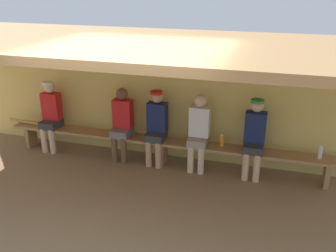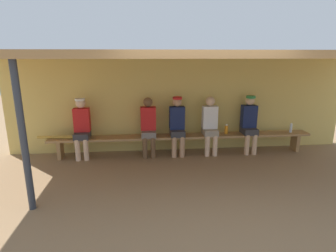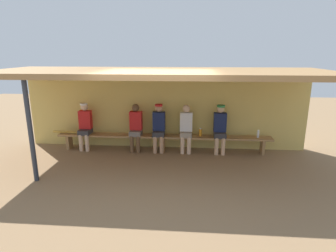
{
  "view_description": "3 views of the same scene",
  "coord_description": "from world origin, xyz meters",
  "px_view_note": "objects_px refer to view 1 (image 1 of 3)",
  "views": [
    {
      "loc": [
        1.86,
        -4.4,
        3.18
      ],
      "look_at": [
        0.13,
        1.42,
        0.79
      ],
      "focal_mm": 41.07,
      "sensor_mm": 36.0,
      "label": 1
    },
    {
      "loc": [
        -0.91,
        -4.43,
        2.25
      ],
      "look_at": [
        -0.38,
        1.08,
        0.81
      ],
      "focal_mm": 29.3,
      "sensor_mm": 36.0,
      "label": 2
    },
    {
      "loc": [
        0.72,
        -5.9,
        2.72
      ],
      "look_at": [
        0.15,
        1.3,
        0.8
      ],
      "focal_mm": 29.75,
      "sensor_mm": 36.0,
      "label": 3
    }
  ],
  "objects_px": {
    "player_with_sunglasses": "(156,124)",
    "water_bottle_green": "(222,140)",
    "player_middle": "(51,113)",
    "player_leftmost": "(199,130)",
    "player_in_blue": "(254,135)",
    "water_bottle_blue": "(320,153)",
    "player_in_red": "(122,121)",
    "baseball_bat": "(28,122)",
    "bench": "(163,144)"
  },
  "relations": [
    {
      "from": "water_bottle_green",
      "to": "baseball_bat",
      "type": "distance_m",
      "value": 3.82
    },
    {
      "from": "player_in_blue",
      "to": "baseball_bat",
      "type": "bearing_deg",
      "value": -179.95
    },
    {
      "from": "player_middle",
      "to": "player_with_sunglasses",
      "type": "distance_m",
      "value": 2.12
    },
    {
      "from": "player_leftmost",
      "to": "player_with_sunglasses",
      "type": "bearing_deg",
      "value": 179.96
    },
    {
      "from": "player_middle",
      "to": "player_with_sunglasses",
      "type": "bearing_deg",
      "value": 0.0
    },
    {
      "from": "bench",
      "to": "player_in_blue",
      "type": "xyz_separation_m",
      "value": [
        1.57,
        0.0,
        0.36
      ]
    },
    {
      "from": "player_middle",
      "to": "water_bottle_blue",
      "type": "height_order",
      "value": "player_middle"
    },
    {
      "from": "player_leftmost",
      "to": "water_bottle_blue",
      "type": "distance_m",
      "value": 1.98
    },
    {
      "from": "player_leftmost",
      "to": "water_bottle_green",
      "type": "relative_size",
      "value": 6.06
    },
    {
      "from": "player_with_sunglasses",
      "to": "water_bottle_green",
      "type": "relative_size",
      "value": 6.11
    },
    {
      "from": "player_in_blue",
      "to": "player_with_sunglasses",
      "type": "relative_size",
      "value": 1.0
    },
    {
      "from": "player_in_blue",
      "to": "water_bottle_green",
      "type": "height_order",
      "value": "player_in_blue"
    },
    {
      "from": "player_leftmost",
      "to": "baseball_bat",
      "type": "relative_size",
      "value": 1.5
    },
    {
      "from": "player_leftmost",
      "to": "player_middle",
      "type": "distance_m",
      "value": 2.88
    },
    {
      "from": "player_in_red",
      "to": "player_with_sunglasses",
      "type": "relative_size",
      "value": 0.99
    },
    {
      "from": "player_leftmost",
      "to": "player_in_blue",
      "type": "height_order",
      "value": "player_in_blue"
    },
    {
      "from": "player_in_blue",
      "to": "water_bottle_green",
      "type": "relative_size",
      "value": 6.11
    },
    {
      "from": "bench",
      "to": "player_leftmost",
      "type": "xyz_separation_m",
      "value": [
        0.64,
        0.0,
        0.34
      ]
    },
    {
      "from": "player_leftmost",
      "to": "baseball_bat",
      "type": "bearing_deg",
      "value": -179.95
    },
    {
      "from": "player_middle",
      "to": "player_with_sunglasses",
      "type": "relative_size",
      "value": 1.0
    },
    {
      "from": "player_leftmost",
      "to": "bench",
      "type": "bearing_deg",
      "value": -179.72
    },
    {
      "from": "bench",
      "to": "water_bottle_blue",
      "type": "relative_size",
      "value": 27.23
    },
    {
      "from": "player_in_red",
      "to": "player_in_blue",
      "type": "height_order",
      "value": "player_in_blue"
    },
    {
      "from": "player_in_blue",
      "to": "water_bottle_blue",
      "type": "bearing_deg",
      "value": 0.12
    },
    {
      "from": "player_leftmost",
      "to": "player_in_red",
      "type": "distance_m",
      "value": 1.41
    },
    {
      "from": "water_bottle_blue",
      "to": "player_with_sunglasses",
      "type": "bearing_deg",
      "value": -179.95
    },
    {
      "from": "bench",
      "to": "baseball_bat",
      "type": "xyz_separation_m",
      "value": [
        -2.78,
        -0.0,
        0.11
      ]
    },
    {
      "from": "baseball_bat",
      "to": "player_leftmost",
      "type": "bearing_deg",
      "value": 6.25
    },
    {
      "from": "water_bottle_green",
      "to": "player_in_red",
      "type": "bearing_deg",
      "value": -178.93
    },
    {
      "from": "player_with_sunglasses",
      "to": "water_bottle_blue",
      "type": "distance_m",
      "value": 2.74
    },
    {
      "from": "player_in_red",
      "to": "player_in_blue",
      "type": "bearing_deg",
      "value": 0.01
    },
    {
      "from": "player_middle",
      "to": "water_bottle_blue",
      "type": "bearing_deg",
      "value": 0.03
    },
    {
      "from": "player_with_sunglasses",
      "to": "water_bottle_green",
      "type": "bearing_deg",
      "value": 1.64
    },
    {
      "from": "player_leftmost",
      "to": "water_bottle_blue",
      "type": "relative_size",
      "value": 6.06
    },
    {
      "from": "player_middle",
      "to": "player_in_blue",
      "type": "distance_m",
      "value": 3.81
    },
    {
      "from": "player_in_red",
      "to": "water_bottle_blue",
      "type": "bearing_deg",
      "value": 0.05
    },
    {
      "from": "water_bottle_green",
      "to": "water_bottle_blue",
      "type": "bearing_deg",
      "value": -1.14
    },
    {
      "from": "bench",
      "to": "player_with_sunglasses",
      "type": "height_order",
      "value": "player_with_sunglasses"
    },
    {
      "from": "player_in_red",
      "to": "player_with_sunglasses",
      "type": "xyz_separation_m",
      "value": [
        0.65,
        0.0,
        0.02
      ]
    },
    {
      "from": "water_bottle_green",
      "to": "bench",
      "type": "bearing_deg",
      "value": -177.96
    },
    {
      "from": "player_middle",
      "to": "water_bottle_blue",
      "type": "relative_size",
      "value": 6.1
    },
    {
      "from": "player_in_blue",
      "to": "baseball_bat",
      "type": "relative_size",
      "value": 1.51
    },
    {
      "from": "bench",
      "to": "water_bottle_blue",
      "type": "bearing_deg",
      "value": 0.13
    },
    {
      "from": "player_middle",
      "to": "water_bottle_green",
      "type": "height_order",
      "value": "player_middle"
    },
    {
      "from": "player_in_blue",
      "to": "water_bottle_green",
      "type": "xyz_separation_m",
      "value": [
        -0.53,
        0.03,
        -0.18
      ]
    },
    {
      "from": "player_leftmost",
      "to": "player_middle",
      "type": "height_order",
      "value": "player_middle"
    },
    {
      "from": "player_with_sunglasses",
      "to": "player_middle",
      "type": "bearing_deg",
      "value": 180.0
    },
    {
      "from": "player_leftmost",
      "to": "player_in_blue",
      "type": "distance_m",
      "value": 0.93
    },
    {
      "from": "player_leftmost",
      "to": "water_bottle_blue",
      "type": "xyz_separation_m",
      "value": [
        1.97,
        0.0,
        -0.16
      ]
    },
    {
      "from": "bench",
      "to": "water_bottle_blue",
      "type": "height_order",
      "value": "water_bottle_blue"
    }
  ]
}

